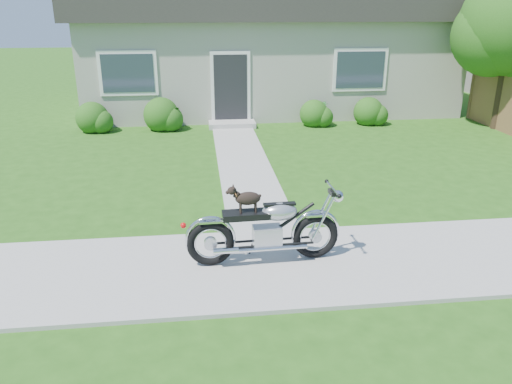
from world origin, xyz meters
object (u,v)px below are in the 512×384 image
potted_plant_right (321,113)px  motorcycle_with_dog (267,229)px  house (266,44)px  potted_plant_left (173,117)px

potted_plant_right → motorcycle_with_dog: bearing=-108.5°
motorcycle_with_dog → house: bearing=80.2°
potted_plant_left → potted_plant_right: (4.46, 0.00, 0.01)m
house → potted_plant_left: bearing=-133.3°
house → potted_plant_right: bearing=-70.5°
potted_plant_right → house: bearing=109.5°
house → motorcycle_with_dog: size_ratio=5.67×
potted_plant_left → motorcycle_with_dog: (1.63, -8.48, 0.20)m
motorcycle_with_dog → potted_plant_left: bearing=98.8°
house → motorcycle_with_dog: (-1.62, -11.92, -1.61)m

